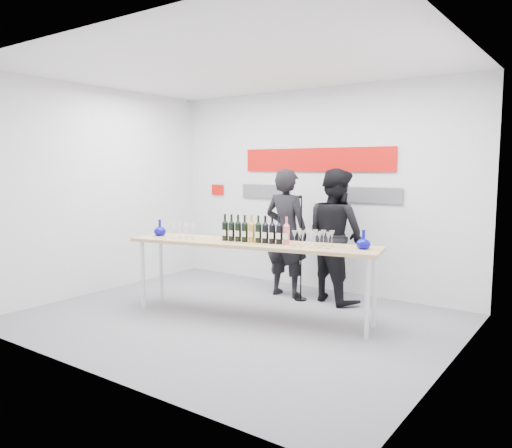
% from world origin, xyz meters
% --- Properties ---
extents(ground, '(5.00, 5.00, 0.00)m').
position_xyz_m(ground, '(0.00, 0.00, 0.00)').
color(ground, slate).
rests_on(ground, ground).
extents(back_wall, '(5.00, 0.04, 3.00)m').
position_xyz_m(back_wall, '(0.00, 2.00, 1.50)').
color(back_wall, silver).
rests_on(back_wall, ground).
extents(signage, '(3.38, 0.02, 0.79)m').
position_xyz_m(signage, '(-0.06, 1.97, 1.81)').
color(signage, red).
rests_on(signage, back_wall).
extents(tasting_table, '(3.19, 1.26, 0.94)m').
position_xyz_m(tasting_table, '(0.11, 0.20, 0.87)').
color(tasting_table, tan).
rests_on(tasting_table, ground).
extents(wine_bottles, '(0.88, 0.26, 0.33)m').
position_xyz_m(wine_bottles, '(0.15, 0.21, 1.10)').
color(wine_bottles, black).
rests_on(wine_bottles, tasting_table).
extents(decanter_left, '(0.16, 0.16, 0.21)m').
position_xyz_m(decanter_left, '(-1.23, -0.04, 1.04)').
color(decanter_left, '#080790').
rests_on(decanter_left, tasting_table).
extents(decanter_right, '(0.16, 0.16, 0.21)m').
position_xyz_m(decanter_right, '(1.42, 0.52, 1.04)').
color(decanter_right, '#080790').
rests_on(decanter_right, tasting_table).
extents(glasses_left, '(0.39, 0.26, 0.18)m').
position_xyz_m(glasses_left, '(-0.81, -0.01, 1.03)').
color(glasses_left, silver).
rests_on(glasses_left, tasting_table).
extents(glasses_right, '(0.49, 0.30, 0.18)m').
position_xyz_m(glasses_right, '(0.87, 0.36, 1.03)').
color(glasses_right, silver).
rests_on(glasses_right, tasting_table).
extents(presenter_left, '(0.67, 0.45, 1.82)m').
position_xyz_m(presenter_left, '(-0.09, 1.32, 0.91)').
color(presenter_left, black).
rests_on(presenter_left, ground).
extents(presenter_right, '(1.08, 0.97, 1.83)m').
position_xyz_m(presenter_right, '(0.60, 1.48, 0.91)').
color(presenter_right, black).
rests_on(presenter_right, ground).
extents(mic_stand, '(0.17, 0.17, 1.47)m').
position_xyz_m(mic_stand, '(0.20, 1.23, 0.45)').
color(mic_stand, black).
rests_on(mic_stand, ground).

